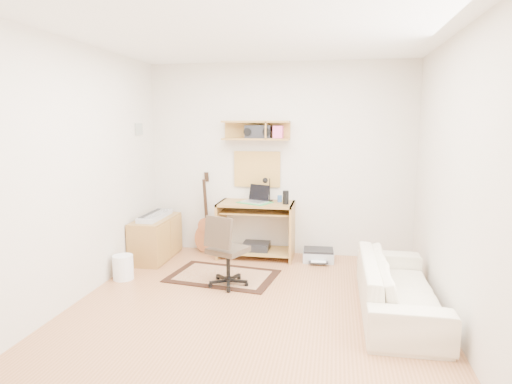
% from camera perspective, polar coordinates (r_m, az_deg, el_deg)
% --- Properties ---
extents(floor, '(3.60, 4.00, 0.01)m').
position_cam_1_polar(floor, '(4.47, -0.50, -15.02)').
color(floor, '#B2764A').
rests_on(floor, ground).
extents(ceiling, '(3.60, 4.00, 0.01)m').
position_cam_1_polar(ceiling, '(4.16, -0.55, 19.98)').
color(ceiling, white).
rests_on(ceiling, ground).
extents(back_wall, '(3.60, 0.01, 2.60)m').
position_cam_1_polar(back_wall, '(6.08, 2.98, 4.13)').
color(back_wall, beige).
rests_on(back_wall, ground).
extents(left_wall, '(0.01, 4.00, 2.60)m').
position_cam_1_polar(left_wall, '(4.79, -22.29, 2.17)').
color(left_wall, beige).
rests_on(left_wall, ground).
extents(right_wall, '(0.01, 4.00, 2.60)m').
position_cam_1_polar(right_wall, '(4.18, 24.62, 1.12)').
color(right_wall, beige).
rests_on(right_wall, ground).
extents(wall_shelf, '(0.90, 0.25, 0.26)m').
position_cam_1_polar(wall_shelf, '(5.98, -0.02, 7.90)').
color(wall_shelf, olive).
rests_on(wall_shelf, back_wall).
extents(cork_board, '(0.64, 0.03, 0.49)m').
position_cam_1_polar(cork_board, '(6.12, 0.15, 2.95)').
color(cork_board, '#A47E52').
rests_on(cork_board, back_wall).
extents(wall_photo, '(0.02, 0.20, 0.15)m').
position_cam_1_polar(wall_photo, '(6.07, -14.77, 7.81)').
color(wall_photo, '#4C8CBF').
rests_on(wall_photo, left_wall).
extents(desk, '(1.00, 0.55, 0.75)m').
position_cam_1_polar(desk, '(6.00, 0.03, -4.88)').
color(desk, olive).
rests_on(desk, floor).
extents(laptop, '(0.41, 0.41, 0.24)m').
position_cam_1_polar(laptop, '(5.88, -0.15, -0.26)').
color(laptop, silver).
rests_on(laptop, desk).
extents(speaker, '(0.08, 0.08, 0.18)m').
position_cam_1_polar(speaker, '(5.80, 3.83, -0.70)').
color(speaker, black).
rests_on(speaker, desk).
extents(desk_lamp, '(0.11, 0.11, 0.32)m').
position_cam_1_polar(desk_lamp, '(6.01, 1.76, 0.33)').
color(desk_lamp, black).
rests_on(desk_lamp, desk).
extents(pencil_cup, '(0.06, 0.06, 0.09)m').
position_cam_1_polar(pencil_cup, '(5.97, 3.06, -0.86)').
color(pencil_cup, '#3662A2').
rests_on(pencil_cup, desk).
extents(boombox, '(0.34, 0.16, 0.18)m').
position_cam_1_polar(boombox, '(5.97, 0.26, 7.71)').
color(boombox, black).
rests_on(boombox, wall_shelf).
extents(rug, '(1.32, 0.98, 0.02)m').
position_cam_1_polar(rug, '(5.38, -4.28, -10.66)').
color(rug, tan).
rests_on(rug, floor).
extents(task_chair, '(0.55, 0.55, 0.82)m').
position_cam_1_polar(task_chair, '(4.97, -3.60, -7.42)').
color(task_chair, '#372C20').
rests_on(task_chair, floor).
extents(cabinet, '(0.40, 0.90, 0.55)m').
position_cam_1_polar(cabinet, '(6.12, -12.72, -5.80)').
color(cabinet, olive).
rests_on(cabinet, floor).
extents(music_keyboard, '(0.22, 0.71, 0.06)m').
position_cam_1_polar(music_keyboard, '(6.05, -12.82, -2.99)').
color(music_keyboard, '#B2B5BA').
rests_on(music_keyboard, cabinet).
extents(guitar, '(0.30, 0.19, 1.12)m').
position_cam_1_polar(guitar, '(6.26, -6.57, -2.61)').
color(guitar, '#A65B33').
rests_on(guitar, floor).
extents(waste_basket, '(0.30, 0.30, 0.28)m').
position_cam_1_polar(waste_basket, '(5.46, -16.66, -9.22)').
color(waste_basket, white).
rests_on(waste_basket, floor).
extents(printer, '(0.41, 0.33, 0.15)m').
position_cam_1_polar(printer, '(5.96, 7.99, -7.95)').
color(printer, '#A5A8AA').
rests_on(printer, floor).
extents(sofa, '(0.51, 1.76, 0.69)m').
position_cam_1_polar(sofa, '(4.52, 17.81, -10.42)').
color(sofa, beige).
rests_on(sofa, floor).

